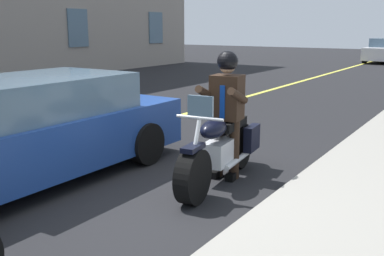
# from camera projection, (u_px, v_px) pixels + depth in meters

# --- Properties ---
(ground_plane) EXTENTS (80.00, 80.00, 0.00)m
(ground_plane) POSITION_uv_depth(u_px,v_px,m) (126.00, 181.00, 6.02)
(ground_plane) COLOR black
(lane_center_stripe) EXTENTS (60.00, 0.16, 0.01)m
(lane_center_stripe) POSITION_uv_depth(u_px,v_px,m) (33.00, 157.00, 7.10)
(lane_center_stripe) COLOR #E5DB4C
(lane_center_stripe) RESTS_ON ground_plane
(motorcycle_main) EXTENTS (2.22, 0.78, 1.26)m
(motorcycle_main) POSITION_uv_depth(u_px,v_px,m) (221.00, 149.00, 5.90)
(motorcycle_main) COLOR black
(motorcycle_main) RESTS_ON ground_plane
(rider_main) EXTENTS (0.67, 0.61, 1.74)m
(rider_main) POSITION_uv_depth(u_px,v_px,m) (226.00, 104.00, 5.94)
(rider_main) COLOR black
(rider_main) RESTS_ON ground_plane
(car_dark) EXTENTS (4.60, 1.92, 1.40)m
(car_dark) POSITION_uv_depth(u_px,v_px,m) (30.00, 130.00, 5.94)
(car_dark) COLOR navy
(car_dark) RESTS_ON ground_plane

